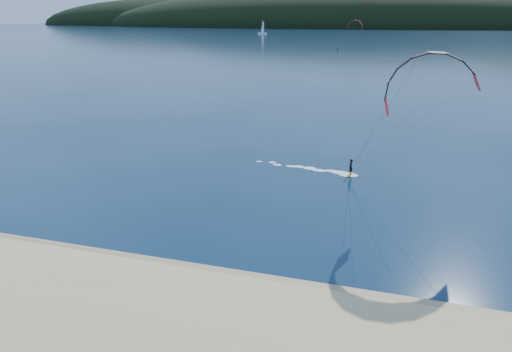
{
  "coord_description": "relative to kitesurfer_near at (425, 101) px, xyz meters",
  "views": [
    {
      "loc": [
        11.62,
        -19.95,
        15.38
      ],
      "look_at": [
        2.34,
        10.0,
        5.0
      ],
      "focal_mm": 34.04,
      "sensor_mm": 36.0,
      "label": 1
    }
  ],
  "objects": [
    {
      "name": "kitesurfer_far",
      "position": [
        -25.23,
        178.56,
        1.46
      ],
      "size": [
        11.63,
        8.14,
        13.61
      ],
      "color": "yellow",
      "rests_on": "ground"
    },
    {
      "name": "headland",
      "position": [
        -12.43,
        724.37,
        -8.91
      ],
      "size": [
        1200.0,
        310.0,
        140.0
      ],
      "color": "black",
      "rests_on": "ground"
    },
    {
      "name": "wet_sand",
      "position": [
        -13.06,
        -16.41,
        -8.86
      ],
      "size": [
        220.0,
        2.5,
        0.1
      ],
      "color": "#927E55",
      "rests_on": "ground"
    },
    {
      "name": "sailboat",
      "position": [
        -127.33,
        385.22,
        -8.02
      ],
      "size": [
        8.6,
        5.42,
        11.97
      ],
      "color": "white",
      "rests_on": "ground"
    },
    {
      "name": "kitesurfer_near",
      "position": [
        0.0,
        0.0,
        0.0
      ],
      "size": [
        21.16,
        9.83,
        13.09
      ],
      "color": "yellow",
      "rests_on": "ground"
    },
    {
      "name": "ground",
      "position": [
        -13.06,
        -20.91,
        -8.91
      ],
      "size": [
        1800.0,
        1800.0,
        0.0
      ],
      "primitive_type": "plane",
      "color": "#071E37",
      "rests_on": "ground"
    }
  ]
}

